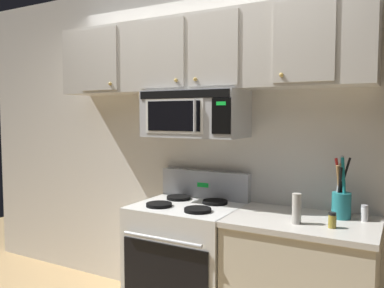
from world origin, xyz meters
The scene contains 9 objects.
back_wall centered at (0.00, 0.79, 1.35)m, with size 5.20×0.10×2.70m, color silver.
stove_range centered at (0.00, 0.42, 0.47)m, with size 0.76×0.69×1.12m.
over_range_microwave centered at (0.00, 0.54, 1.58)m, with size 0.76×0.43×0.35m.
upper_cabinets centered at (0.00, 0.57, 2.02)m, with size 2.50×0.36×0.55m.
counter_segment centered at (0.84, 0.43, 0.45)m, with size 0.93×0.65×0.90m.
utensil_crock_teal centered at (1.05, 0.57, 1.01)m, with size 0.12×0.12×0.40m.
salt_shaker centered at (1.19, 0.57, 0.95)m, with size 0.04×0.04×0.10m.
pepper_mill centered at (0.83, 0.31, 0.99)m, with size 0.06×0.06×0.19m, color #B7B2A8.
spice_jar centered at (1.04, 0.32, 0.95)m, with size 0.05×0.05×0.09m.
Camera 1 is at (1.40, -2.06, 1.56)m, focal length 36.35 mm.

